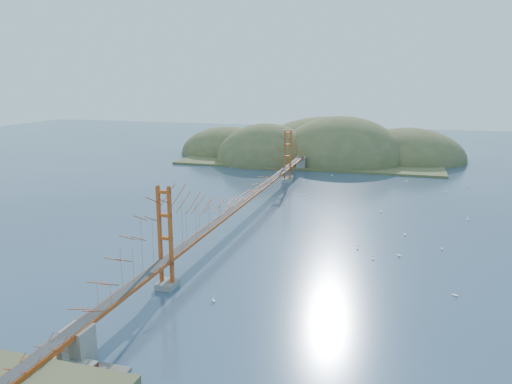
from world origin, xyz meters
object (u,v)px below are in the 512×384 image
(sailboat_0, at_px, (405,234))
(sailboat_2, at_px, (399,255))
(bridge, at_px, (248,176))
(sailboat_1, at_px, (381,211))
(fort, at_px, (70,370))

(sailboat_0, relative_size, sailboat_2, 0.87)
(bridge, bearing_deg, sailboat_2, -26.58)
(sailboat_1, relative_size, sailboat_2, 0.83)
(fort, bearing_deg, sailboat_0, 60.93)
(bridge, distance_m, fort, 48.40)
(bridge, relative_size, sailboat_2, 133.32)
(sailboat_0, height_order, sailboat_2, sailboat_2)
(sailboat_1, height_order, sailboat_0, sailboat_0)
(bridge, distance_m, sailboat_0, 26.57)
(sailboat_1, bearing_deg, bridge, -155.65)
(sailboat_2, bearing_deg, sailboat_0, 85.46)
(bridge, relative_size, fort, 25.51)
(sailboat_1, height_order, sailboat_2, sailboat_2)
(bridge, bearing_deg, sailboat_0, -6.26)
(bridge, xyz_separation_m, sailboat_0, (25.52, -2.80, -6.87))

